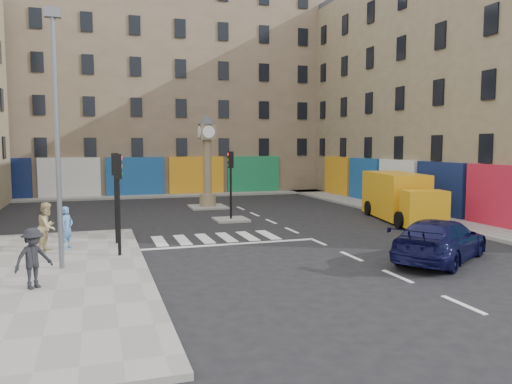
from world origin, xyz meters
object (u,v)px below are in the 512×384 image
navy_sedan (440,240)px  pedestrian_tan (47,227)px  lamp_post (57,126)px  yellow_van (400,197)px  pedestrian_blue (67,227)px  traffic_light_island (231,174)px  traffic_light_left_far (115,183)px  pedestrian_dark (33,258)px  traffic_light_left_near (118,188)px  clock_pillar (207,155)px

navy_sedan → pedestrian_tan: (-13.53, 5.47, 0.32)m
lamp_post → yellow_van: 18.71m
pedestrian_blue → traffic_light_island: bearing=-20.9°
traffic_light_island → navy_sedan: size_ratio=0.70×
lamp_post → navy_sedan: (12.87, -2.44, -4.03)m
traffic_light_left_far → yellow_van: bearing=10.1°
traffic_light_island → navy_sedan: 12.67m
pedestrian_blue → pedestrian_dark: bearing=-152.8°
traffic_light_left_near → pedestrian_tan: traffic_light_left_near is taller
traffic_light_island → pedestrian_dark: size_ratio=2.15×
traffic_light_island → pedestrian_blue: bearing=-144.4°
yellow_van → pedestrian_blue: 17.47m
pedestrian_blue → pedestrian_dark: (-0.61, -5.56, 0.04)m
traffic_light_left_near → yellow_van: 16.18m
traffic_light_left_far → pedestrian_blue: bearing=-166.1°
traffic_light_left_near → yellow_van: bearing=18.5°
traffic_light_left_far → navy_sedan: traffic_light_left_far is taller
traffic_light_island → clock_pillar: (0.00, 6.00, 0.96)m
pedestrian_tan → traffic_light_island: bearing=-36.0°
lamp_post → pedestrian_tan: size_ratio=4.45×
pedestrian_blue → yellow_van: bearing=-46.0°
lamp_post → pedestrian_blue: 5.07m
traffic_light_left_near → traffic_light_island: 10.03m
yellow_van → pedestrian_tan: 18.19m
navy_sedan → pedestrian_blue: size_ratio=3.21×
navy_sedan → yellow_van: size_ratio=0.71×
traffic_light_left_far → clock_pillar: clock_pillar is taller
lamp_post → pedestrian_dark: bearing=-104.9°
traffic_light_island → pedestrian_tan: (-8.86, -6.17, -1.51)m
traffic_light_left_far → pedestrian_tan: size_ratio=1.98×
navy_sedan → pedestrian_tan: 14.60m
clock_pillar → yellow_van: 12.69m
traffic_light_left_near → pedestrian_blue: size_ratio=2.26×
traffic_light_left_far → lamp_post: bearing=-116.6°
traffic_light_left_far → clock_pillar: (6.30, 11.40, 0.93)m
clock_pillar → navy_sedan: (4.67, -17.63, -2.78)m
lamp_post → navy_sedan: bearing=-10.7°
lamp_post → navy_sedan: size_ratio=1.58×
pedestrian_dark → pedestrian_blue: bearing=48.5°
traffic_light_island → lamp_post: lamp_post is taller
lamp_post → yellow_van: bearing=20.8°
traffic_light_left_near → traffic_light_left_far: (0.00, 2.40, 0.00)m
navy_sedan → pedestrian_tan: size_ratio=2.82×
traffic_light_left_far → pedestrian_tan: traffic_light_left_far is taller
pedestrian_tan → pedestrian_dark: size_ratio=1.09×
traffic_light_island → pedestrian_tan: bearing=-145.2°
pedestrian_dark → lamp_post: bearing=39.8°
clock_pillar → navy_sedan: clock_pillar is taller
navy_sedan → yellow_van: yellow_van is taller
pedestrian_blue → pedestrian_dark: 5.60m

